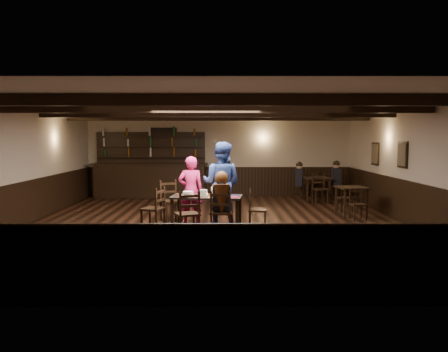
{
  "coord_description": "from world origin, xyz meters",
  "views": [
    {
      "loc": [
        0.13,
        -10.02,
        2.0
      ],
      "look_at": [
        0.15,
        0.2,
        1.11
      ],
      "focal_mm": 35.0,
      "sensor_mm": 36.0,
      "label": 1
    }
  ],
  "objects_px": {
    "woman_pink": "(191,191)",
    "man_blue": "(221,184)",
    "cake": "(188,194)",
    "bar_counter": "(150,176)",
    "dining_table": "(207,200)",
    "chair_near_left": "(188,211)",
    "chair_near_right": "(221,209)"
  },
  "relations": [
    {
      "from": "woman_pink",
      "to": "man_blue",
      "type": "distance_m",
      "value": 0.73
    },
    {
      "from": "cake",
      "to": "bar_counter",
      "type": "bearing_deg",
      "value": 107.73
    },
    {
      "from": "dining_table",
      "to": "woman_pink",
      "type": "relative_size",
      "value": 1.01
    },
    {
      "from": "man_blue",
      "to": "bar_counter",
      "type": "relative_size",
      "value": 0.49
    },
    {
      "from": "chair_near_left",
      "to": "woman_pink",
      "type": "height_order",
      "value": "woman_pink"
    },
    {
      "from": "man_blue",
      "to": "woman_pink",
      "type": "bearing_deg",
      "value": 18.06
    },
    {
      "from": "man_blue",
      "to": "chair_near_left",
      "type": "bearing_deg",
      "value": 84.2
    },
    {
      "from": "woman_pink",
      "to": "bar_counter",
      "type": "relative_size",
      "value": 0.41
    },
    {
      "from": "chair_near_right",
      "to": "bar_counter",
      "type": "distance_m",
      "value": 6.45
    },
    {
      "from": "dining_table",
      "to": "bar_counter",
      "type": "bearing_deg",
      "value": 111.42
    },
    {
      "from": "dining_table",
      "to": "woman_pink",
      "type": "distance_m",
      "value": 0.75
    },
    {
      "from": "chair_near_right",
      "to": "bar_counter",
      "type": "bearing_deg",
      "value": 112.08
    },
    {
      "from": "chair_near_left",
      "to": "dining_table",
      "type": "bearing_deg",
      "value": 67.07
    },
    {
      "from": "man_blue",
      "to": "cake",
      "type": "xyz_separation_m",
      "value": [
        -0.73,
        -0.55,
        -0.16
      ]
    },
    {
      "from": "chair_near_right",
      "to": "man_blue",
      "type": "bearing_deg",
      "value": 89.87
    },
    {
      "from": "bar_counter",
      "to": "chair_near_left",
      "type": "bearing_deg",
      "value": -73.96
    },
    {
      "from": "woman_pink",
      "to": "cake",
      "type": "xyz_separation_m",
      "value": [
        -0.02,
        -0.56,
        0.0
      ]
    },
    {
      "from": "dining_table",
      "to": "chair_near_right",
      "type": "height_order",
      "value": "chair_near_right"
    },
    {
      "from": "woman_pink",
      "to": "man_blue",
      "type": "bearing_deg",
      "value": 172.51
    },
    {
      "from": "bar_counter",
      "to": "woman_pink",
      "type": "bearing_deg",
      "value": -70.13
    },
    {
      "from": "chair_near_left",
      "to": "bar_counter",
      "type": "xyz_separation_m",
      "value": [
        -1.77,
        6.17,
        0.17
      ]
    },
    {
      "from": "chair_near_left",
      "to": "man_blue",
      "type": "distance_m",
      "value": 1.6
    },
    {
      "from": "woman_pink",
      "to": "man_blue",
      "type": "relative_size",
      "value": 0.83
    },
    {
      "from": "woman_pink",
      "to": "cake",
      "type": "bearing_deg",
      "value": 81.56
    },
    {
      "from": "chair_near_left",
      "to": "cake",
      "type": "bearing_deg",
      "value": 95.0
    },
    {
      "from": "chair_near_right",
      "to": "man_blue",
      "type": "xyz_separation_m",
      "value": [
        0.0,
        1.2,
        0.4
      ]
    },
    {
      "from": "cake",
      "to": "bar_counter",
      "type": "relative_size",
      "value": 0.07
    },
    {
      "from": "chair_near_left",
      "to": "cake",
      "type": "relative_size",
      "value": 3.37
    },
    {
      "from": "chair_near_right",
      "to": "cake",
      "type": "height_order",
      "value": "chair_near_right"
    },
    {
      "from": "man_blue",
      "to": "cake",
      "type": "bearing_deg",
      "value": 56.12
    },
    {
      "from": "cake",
      "to": "bar_counter",
      "type": "height_order",
      "value": "bar_counter"
    },
    {
      "from": "chair_near_right",
      "to": "cake",
      "type": "xyz_separation_m",
      "value": [
        -0.72,
        0.66,
        0.24
      ]
    }
  ]
}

